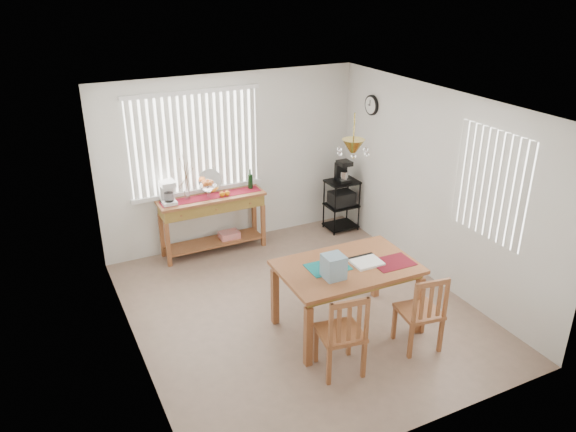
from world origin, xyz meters
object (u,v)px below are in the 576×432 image
wire_cart (342,200)px  chair_left (342,334)px  cart_items (342,171)px  chair_right (421,312)px  dining_table (347,273)px  sideboard (213,210)px

wire_cart → chair_left: chair_left is taller
cart_items → chair_right: bearing=-105.4°
chair_left → dining_table: bearing=55.3°
wire_cart → cart_items: cart_items is taller
chair_left → cart_items: bearing=58.8°
wire_cart → cart_items: size_ratio=2.43×
sideboard → cart_items: cart_items is taller
cart_items → dining_table: (-1.40, -2.41, -0.25)m
dining_table → sideboard: bearing=105.7°
dining_table → wire_cart: bearing=59.8°
cart_items → dining_table: bearing=-120.1°
sideboard → dining_table: sideboard is taller
chair_right → dining_table: bearing=127.6°
cart_items → wire_cart: bearing=-90.0°
sideboard → chair_right: (1.26, -3.27, -0.20)m
sideboard → dining_table: (0.72, -2.57, 0.08)m
sideboard → chair_left: (0.25, -3.25, -0.19)m
wire_cart → cart_items: 0.49m
wire_cart → chair_right: 3.22m
cart_items → dining_table: cart_items is taller
cart_items → dining_table: 2.79m
cart_items → chair_right: 3.27m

